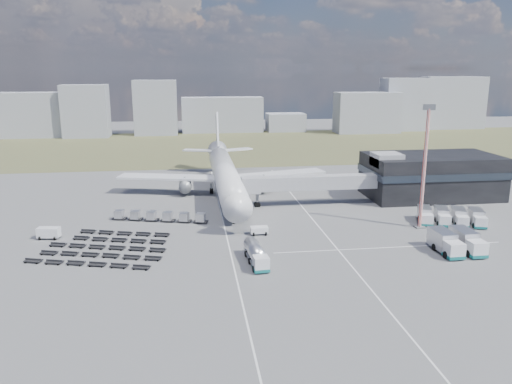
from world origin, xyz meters
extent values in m
plane|color=#565659|center=(0.00, 0.00, 0.00)|extent=(420.00, 420.00, 0.00)
cube|color=#4E4E2F|center=(0.00, 110.00, 0.01)|extent=(420.00, 90.00, 0.01)
cube|color=silver|center=(-2.00, 5.00, 0.01)|extent=(0.25, 110.00, 0.01)
cube|color=silver|center=(16.00, 5.00, 0.01)|extent=(0.25, 110.00, 0.01)
cube|color=silver|center=(25.00, -8.00, 0.01)|extent=(40.00, 0.25, 0.01)
cube|color=black|center=(48.00, 24.00, 5.00)|extent=(30.00, 16.00, 10.00)
cube|color=#262D38|center=(48.00, 24.00, 6.20)|extent=(30.40, 16.40, 1.60)
cube|color=#939399|center=(36.00, 22.00, 9.50)|extent=(6.00, 6.00, 3.00)
cube|color=#939399|center=(18.10, 20.50, 5.10)|extent=(29.80, 3.00, 3.00)
cube|color=#939399|center=(4.70, 20.00, 5.10)|extent=(4.00, 3.60, 3.40)
cylinder|color=slate|center=(6.20, 20.50, 2.55)|extent=(0.70, 0.70, 5.10)
cylinder|color=black|center=(6.20, 20.50, 0.45)|extent=(1.40, 0.90, 1.40)
cylinder|color=silver|center=(0.00, 30.00, 5.30)|extent=(5.60, 48.00, 5.60)
cone|color=silver|center=(0.00, 3.50, 5.30)|extent=(5.60, 5.00, 5.60)
cone|color=silver|center=(0.00, 58.00, 6.10)|extent=(5.60, 8.00, 5.60)
cube|color=black|center=(0.00, 5.50, 6.10)|extent=(2.20, 2.00, 0.80)
cube|color=silver|center=(-13.00, 35.00, 4.10)|extent=(25.59, 11.38, 0.50)
cube|color=silver|center=(13.00, 35.00, 4.10)|extent=(25.59, 11.38, 0.50)
cylinder|color=slate|center=(-9.50, 33.00, 2.40)|extent=(3.00, 5.00, 3.00)
cylinder|color=slate|center=(9.50, 33.00, 2.40)|extent=(3.00, 5.00, 3.00)
cube|color=silver|center=(-5.50, 60.00, 6.50)|extent=(9.49, 5.63, 0.35)
cube|color=silver|center=(5.50, 60.00, 6.50)|extent=(9.49, 5.63, 0.35)
cube|color=silver|center=(0.00, 61.00, 11.80)|extent=(0.50, 9.06, 11.45)
cylinder|color=slate|center=(0.00, 9.00, 1.25)|extent=(0.50, 0.50, 2.50)
cylinder|color=slate|center=(-3.20, 34.00, 1.25)|extent=(0.60, 0.60, 2.50)
cylinder|color=slate|center=(3.20, 34.00, 1.25)|extent=(0.60, 0.60, 2.50)
cylinder|color=black|center=(0.00, 9.00, 0.50)|extent=(0.50, 1.20, 1.20)
cube|color=#92959F|center=(-75.80, 147.83, 9.75)|extent=(39.92, 12.00, 19.49)
cube|color=#92959F|center=(-52.82, 144.83, 11.39)|extent=(19.28, 12.00, 22.78)
cube|color=#92959F|center=(-22.89, 149.42, 12.27)|extent=(19.12, 12.00, 24.53)
cube|color=#92959F|center=(7.82, 155.80, 8.19)|extent=(38.12, 12.00, 16.38)
cube|color=#92959F|center=(38.37, 154.47, 4.25)|extent=(18.07, 12.00, 8.50)
cube|color=#92959F|center=(75.10, 143.18, 9.41)|extent=(29.77, 12.00, 18.83)
cube|color=#92959F|center=(96.58, 150.27, 12.56)|extent=(22.01, 12.00, 25.11)
cube|color=#92959F|center=(123.68, 155.13, 12.84)|extent=(31.17, 12.00, 25.68)
cube|color=silver|center=(1.85, -15.44, 1.35)|extent=(2.40, 2.40, 2.15)
cube|color=#126465|center=(1.85, -15.44, 0.51)|extent=(2.50, 2.50, 0.47)
cylinder|color=silver|center=(1.52, -10.88, 1.77)|extent=(2.85, 7.15, 2.33)
cube|color=slate|center=(1.52, -10.88, 0.70)|extent=(2.75, 7.15, 0.33)
cylinder|color=black|center=(1.62, -12.28, 0.47)|extent=(2.50, 1.20, 1.03)
cube|color=silver|center=(4.00, 1.78, 0.73)|extent=(3.22, 1.82, 1.45)
cube|color=silver|center=(-33.53, 4.41, 1.04)|extent=(4.06, 2.32, 2.08)
cube|color=silver|center=(8.33, 40.38, 1.42)|extent=(2.81, 5.56, 2.49)
cube|color=#126465|center=(8.33, 40.38, 0.40)|extent=(2.91, 5.66, 0.40)
cube|color=silver|center=(33.12, -14.26, 1.49)|extent=(2.66, 2.55, 2.51)
cube|color=#126465|center=(33.12, -14.26, 0.51)|extent=(2.78, 2.67, 0.51)
cube|color=silver|center=(33.07, -10.26, 1.94)|extent=(2.81, 5.29, 2.97)
cube|color=silver|center=(37.01, -14.20, 1.49)|extent=(2.66, 2.55, 2.51)
cube|color=#126465|center=(37.01, -14.20, 0.51)|extent=(2.78, 2.67, 0.51)
cube|color=silver|center=(36.95, -10.21, 1.94)|extent=(2.81, 5.29, 2.97)
cube|color=silver|center=(36.79, 2.59, 1.24)|extent=(2.72, 2.66, 2.09)
cube|color=#126465|center=(36.79, 2.59, 0.43)|extent=(2.84, 2.77, 0.43)
cube|color=silver|center=(37.80, 5.76, 1.62)|extent=(3.50, 4.86, 2.47)
cube|color=silver|center=(39.87, 1.61, 1.24)|extent=(2.72, 2.66, 2.09)
cube|color=#126465|center=(39.87, 1.61, 0.43)|extent=(2.84, 2.77, 0.43)
cube|color=silver|center=(40.88, 4.78, 1.62)|extent=(3.50, 4.86, 2.47)
cube|color=silver|center=(42.95, 0.63, 1.24)|extent=(2.72, 2.66, 2.09)
cube|color=#126465|center=(42.95, 0.63, 0.43)|extent=(2.84, 2.77, 0.43)
cube|color=silver|center=(43.96, 3.80, 1.62)|extent=(3.50, 4.86, 2.47)
cube|color=silver|center=(46.03, -0.35, 1.24)|extent=(2.72, 2.66, 2.09)
cube|color=#126465|center=(46.03, -0.35, 0.43)|extent=(2.84, 2.77, 0.43)
cube|color=silver|center=(47.04, 2.82, 1.62)|extent=(3.50, 4.86, 2.47)
cube|color=black|center=(-22.55, 14.61, 0.31)|extent=(3.07, 2.34, 0.19)
cube|color=silver|center=(-22.55, 14.61, 1.20)|extent=(2.06, 2.06, 1.57)
cube|color=black|center=(-19.32, 13.72, 0.31)|extent=(3.07, 2.34, 0.19)
cube|color=silver|center=(-19.32, 13.72, 1.20)|extent=(2.06, 2.06, 1.57)
cube|color=black|center=(-16.10, 12.83, 0.31)|extent=(3.07, 2.34, 0.19)
cube|color=silver|center=(-16.10, 12.83, 1.20)|extent=(2.06, 2.06, 1.57)
cube|color=black|center=(-12.87, 11.93, 0.31)|extent=(3.07, 2.34, 0.19)
cube|color=silver|center=(-12.87, 11.93, 1.20)|extent=(2.06, 2.06, 1.57)
cube|color=black|center=(-9.65, 11.04, 0.31)|extent=(3.07, 2.34, 0.19)
cube|color=silver|center=(-9.65, 11.04, 1.20)|extent=(2.06, 2.06, 1.57)
cube|color=black|center=(-6.42, 10.15, 0.31)|extent=(3.07, 2.34, 0.19)
cube|color=silver|center=(-6.42, 10.15, 1.20)|extent=(2.06, 2.06, 1.57)
cube|color=black|center=(-24.50, -9.28, 0.32)|extent=(20.82, 7.08, 0.64)
cube|color=black|center=(-23.48, -5.70, 0.32)|extent=(20.82, 7.08, 0.64)
cube|color=black|center=(-22.47, -2.12, 0.32)|extent=(20.82, 7.08, 0.64)
cube|color=black|center=(-21.45, 1.46, 0.32)|extent=(17.41, 6.12, 0.64)
cube|color=black|center=(-20.43, 5.04, 0.32)|extent=(17.41, 6.12, 0.64)
cylinder|color=red|center=(34.94, 1.72, 11.26)|extent=(0.63, 0.63, 22.53)
cube|color=slate|center=(34.94, 1.72, 22.80)|extent=(2.21, 1.32, 1.08)
cube|color=#565659|center=(34.94, 1.72, 0.14)|extent=(1.80, 1.80, 0.27)
camera|label=1|loc=(-8.13, -84.15, 29.53)|focal=35.00mm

